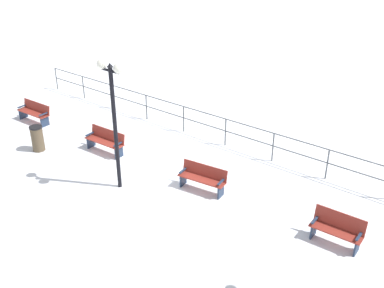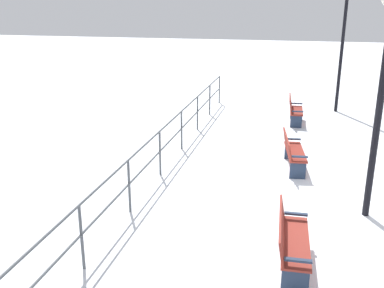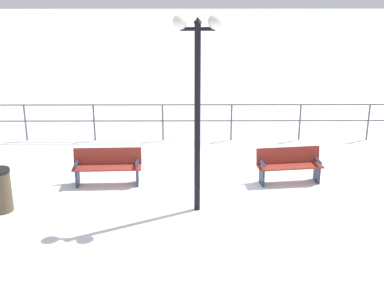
# 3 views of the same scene
# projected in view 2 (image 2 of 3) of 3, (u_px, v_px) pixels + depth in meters

# --- Properties ---
(ground_plane) EXTENTS (80.00, 80.00, 0.00)m
(ground_plane) POSITION_uv_depth(u_px,v_px,m) (291.00, 206.00, 9.36)
(ground_plane) COLOR white
(ground_plane) RESTS_ON ground
(bench_second) EXTENTS (0.56, 1.69, 0.88)m
(bench_second) POSITION_uv_depth(u_px,v_px,m) (290.00, 240.00, 7.12)
(bench_second) COLOR maroon
(bench_second) RESTS_ON ground
(bench_third) EXTENTS (0.67, 1.66, 0.87)m
(bench_third) POSITION_uv_depth(u_px,v_px,m) (292.00, 151.00, 11.31)
(bench_third) COLOR maroon
(bench_third) RESTS_ON ground
(bench_fourth) EXTENTS (0.52, 1.44, 0.92)m
(bench_fourth) POSITION_uv_depth(u_px,v_px,m) (294.00, 110.00, 15.50)
(bench_fourth) COLOR maroon
(bench_fourth) RESTS_ON ground
(lamppost_far) EXTENTS (0.25, 0.85, 5.14)m
(lamppost_far) POSITION_uv_depth(u_px,v_px,m) (345.00, 22.00, 16.25)
(lamppost_far) COLOR black
(lamppost_far) RESTS_ON ground
(waterfront_railing) EXTENTS (0.05, 18.71, 1.14)m
(waterfront_railing) POSITION_uv_depth(u_px,v_px,m) (146.00, 160.00, 9.83)
(waterfront_railing) COLOR #4C5156
(waterfront_railing) RESTS_ON ground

